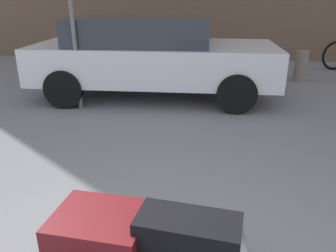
{
  "coord_description": "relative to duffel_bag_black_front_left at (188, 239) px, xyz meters",
  "views": [
    {
      "loc": [
        0.3,
        -1.63,
        1.8
      ],
      "look_at": [
        0.0,
        1.2,
        0.69
      ],
      "focal_mm": 36.35,
      "sensor_mm": 36.0,
      "label": 1
    }
  ],
  "objects": [
    {
      "name": "suitcase_maroon_front_right",
      "position": [
        -0.54,
        0.08,
        -0.04
      ],
      "size": [
        0.61,
        0.51,
        0.22
      ],
      "primitive_type": "cube",
      "rotation": [
        0.0,
        0.0,
        -0.1
      ],
      "color": "maroon",
      "rests_on": "luggage_cart"
    },
    {
      "name": "parked_car",
      "position": [
        -0.9,
        4.56,
        0.28
      ],
      "size": [
        4.31,
        1.94,
        1.42
      ],
      "color": "silver",
      "rests_on": "ground_plane"
    },
    {
      "name": "duffel_bag_black_front_left",
      "position": [
        0.0,
        0.0,
        0.0
      ],
      "size": [
        0.63,
        0.37,
        0.29
      ],
      "primitive_type": "cube",
      "rotation": [
        0.0,
        0.0,
        -0.16
      ],
      "color": "black",
      "rests_on": "luggage_cart"
    },
    {
      "name": "bollard_kerb_near",
      "position": [
        2.16,
        6.04,
        -0.15
      ],
      "size": [
        0.27,
        0.27,
        0.66
      ],
      "primitive_type": "cylinder",
      "color": "#72665B",
      "rests_on": "ground_plane"
    },
    {
      "name": "no_parking_sign",
      "position": [
        -2.0,
        3.71,
        0.98
      ],
      "size": [
        0.5,
        0.07,
        2.37
      ],
      "color": "slate",
      "rests_on": "ground_plane"
    }
  ]
}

